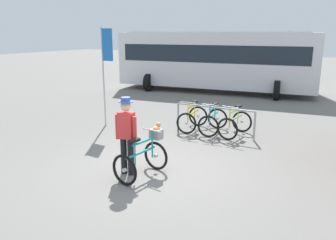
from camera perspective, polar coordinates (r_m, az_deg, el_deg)
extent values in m
plane|color=slate|center=(7.80, -3.53, -8.47)|extent=(80.00, 80.00, 0.00)
cylinder|color=#99999E|center=(10.86, 1.72, 0.60)|extent=(0.06, 0.06, 0.85)
cylinder|color=#99999E|center=(10.04, 14.31, -1.03)|extent=(0.06, 0.06, 0.85)
cylinder|color=#99999E|center=(10.28, 7.85, 2.11)|extent=(2.45, 0.16, 0.05)
torus|color=black|center=(11.32, 5.07, 0.65)|extent=(0.67, 0.15, 0.66)
cylinder|color=#B7B7BC|center=(11.32, 5.07, 0.65)|extent=(0.09, 0.07, 0.08)
torus|color=black|center=(10.40, 3.09, -0.58)|extent=(0.67, 0.15, 0.66)
cylinder|color=#B7B7BC|center=(10.40, 3.09, -0.58)|extent=(0.09, 0.07, 0.08)
cube|color=yellow|center=(10.81, 4.14, 1.22)|extent=(0.12, 0.92, 0.04)
cube|color=yellow|center=(10.71, 4.07, 2.33)|extent=(0.09, 0.61, 0.04)
cylinder|color=yellow|center=(10.96, 4.50, 1.67)|extent=(0.03, 0.03, 0.55)
cube|color=black|center=(10.90, 4.53, 3.08)|extent=(0.14, 0.25, 0.06)
cylinder|color=yellow|center=(10.44, 3.37, 1.25)|extent=(0.03, 0.03, 0.63)
cylinder|color=#B7B7BC|center=(10.37, 3.40, 2.95)|extent=(0.52, 0.08, 0.03)
torus|color=black|center=(11.08, 8.30, 0.24)|extent=(0.67, 0.17, 0.66)
cylinder|color=#B7B7BC|center=(11.08, 8.30, 0.24)|extent=(0.09, 0.07, 0.08)
torus|color=black|center=(10.13, 6.76, -1.08)|extent=(0.67, 0.17, 0.66)
cylinder|color=#B7B7BC|center=(10.13, 6.76, -1.08)|extent=(0.09, 0.07, 0.08)
cube|color=teal|center=(10.55, 7.61, 0.79)|extent=(0.15, 0.92, 0.04)
cube|color=teal|center=(10.45, 7.57, 1.93)|extent=(0.11, 0.61, 0.04)
cylinder|color=teal|center=(10.71, 7.89, 1.26)|extent=(0.03, 0.03, 0.55)
cube|color=black|center=(10.65, 7.94, 2.70)|extent=(0.15, 0.25, 0.06)
cylinder|color=teal|center=(10.17, 7.02, 0.80)|extent=(0.03, 0.03, 0.63)
cylinder|color=#B7B7BC|center=(10.10, 7.07, 2.54)|extent=(0.52, 0.09, 0.03)
torus|color=black|center=(10.84, 12.30, -0.27)|extent=(0.66, 0.13, 0.66)
cylinder|color=#B7B7BC|center=(10.84, 12.30, -0.27)|extent=(0.08, 0.07, 0.08)
torus|color=black|center=(9.94, 9.94, -1.51)|extent=(0.66, 0.13, 0.66)
cylinder|color=#B7B7BC|center=(9.94, 9.94, -1.51)|extent=(0.08, 0.07, 0.08)
cube|color=#9ED14C|center=(10.33, 11.23, 0.34)|extent=(0.11, 0.92, 0.04)
cube|color=#9ED14C|center=(10.23, 11.18, 1.50)|extent=(0.09, 0.61, 0.04)
cylinder|color=#9ED14C|center=(10.48, 11.66, 0.81)|extent=(0.03, 0.03, 0.55)
cube|color=black|center=(10.42, 11.74, 2.27)|extent=(0.14, 0.25, 0.06)
cylinder|color=#9ED14C|center=(9.97, 10.32, 0.39)|extent=(0.03, 0.03, 0.63)
cylinder|color=#B7B7BC|center=(9.90, 10.41, 2.16)|extent=(0.52, 0.07, 0.03)
torus|color=black|center=(7.02, -7.31, -8.33)|extent=(0.66, 0.12, 0.66)
cylinder|color=#B7B7BC|center=(7.02, -7.31, -8.33)|extent=(0.09, 0.07, 0.08)
torus|color=black|center=(7.73, -2.06, -6.01)|extent=(0.66, 0.12, 0.66)
cylinder|color=#B7B7BC|center=(7.73, -2.06, -6.01)|extent=(0.09, 0.07, 0.08)
cube|color=teal|center=(7.29, -4.59, -5.48)|extent=(0.13, 0.92, 0.04)
cube|color=teal|center=(7.25, -4.36, -3.70)|extent=(0.10, 0.61, 0.04)
cylinder|color=teal|center=(7.14, -5.57, -5.50)|extent=(0.03, 0.03, 0.55)
cube|color=black|center=(7.06, -5.62, -3.41)|extent=(0.14, 0.25, 0.06)
cylinder|color=teal|center=(7.54, -2.67, -4.03)|extent=(0.03, 0.03, 0.63)
cylinder|color=#B7B7BC|center=(7.44, -2.69, -1.74)|extent=(0.52, 0.08, 0.03)
cube|color=gray|center=(7.59, -2.00, -2.36)|extent=(0.28, 0.22, 0.22)
ellipsoid|color=tan|center=(7.56, -2.01, -1.64)|extent=(0.19, 0.18, 0.16)
sphere|color=tan|center=(7.59, -1.63, -0.78)|extent=(0.11, 0.11, 0.11)
cylinder|color=black|center=(7.48, -6.26, -6.17)|extent=(0.14, 0.14, 0.82)
cylinder|color=black|center=(7.58, -7.41, -5.94)|extent=(0.14, 0.14, 0.82)
cube|color=red|center=(7.31, -7.00, -0.91)|extent=(0.35, 0.22, 0.58)
cylinder|color=red|center=(7.19, -5.63, -1.55)|extent=(0.09, 0.09, 0.55)
cylinder|color=red|center=(7.43, -8.49, -1.11)|extent=(0.09, 0.09, 0.55)
sphere|color=beige|center=(7.21, -7.11, 2.30)|extent=(0.22, 0.22, 0.22)
cylinder|color=#334C8C|center=(7.19, -7.13, 3.08)|extent=(0.32, 0.32, 0.02)
cylinder|color=#334C8C|center=(7.18, -7.14, 3.47)|extent=(0.20, 0.20, 0.09)
cube|color=silver|center=(17.98, 7.97, 10.02)|extent=(10.26, 3.98, 2.70)
cube|color=#19232D|center=(17.96, 8.01, 11.13)|extent=(9.47, 3.88, 0.84)
cube|color=silver|center=(17.93, 8.13, 14.45)|extent=(9.24, 3.58, 0.08)
cylinder|color=black|center=(18.05, -3.28, 6.31)|extent=(0.38, 0.93, 0.90)
cylinder|color=black|center=(20.31, -0.23, 7.27)|extent=(0.38, 0.93, 0.90)
cylinder|color=black|center=(16.37, 17.82, 4.78)|extent=(0.38, 0.93, 0.90)
cylinder|color=black|center=(18.84, 18.47, 5.94)|extent=(0.38, 0.93, 0.90)
cylinder|color=#B2B2B7|center=(11.30, -10.77, 6.98)|extent=(0.05, 0.05, 3.20)
cube|color=blue|center=(11.07, -10.15, 12.31)|extent=(0.40, 0.03, 1.00)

